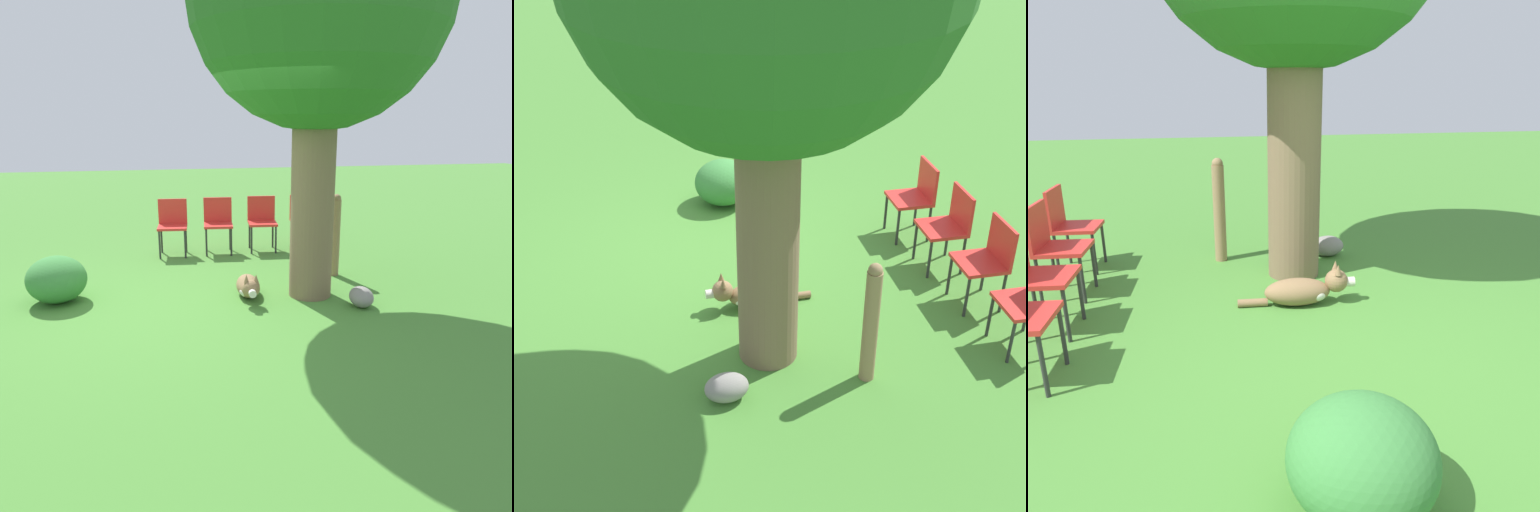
{
  "view_description": "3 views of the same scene",
  "coord_description": "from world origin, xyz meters",
  "views": [
    {
      "loc": [
        5.39,
        -0.23,
        2.09
      ],
      "look_at": [
        -0.18,
        0.8,
        0.49
      ],
      "focal_mm": 35.0,
      "sensor_mm": 36.0,
      "label": 1
    },
    {
      "loc": [
        1.31,
        6.12,
        3.91
      ],
      "look_at": [
        -0.13,
        1.33,
        0.91
      ],
      "focal_mm": 50.0,
      "sensor_mm": 36.0,
      "label": 2
    },
    {
      "loc": [
        -1.05,
        -3.17,
        1.83
      ],
      "look_at": [
        -0.3,
        0.8,
        0.42
      ],
      "focal_mm": 35.0,
      "sensor_mm": 36.0,
      "label": 3
    }
  ],
  "objects": [
    {
      "name": "red_chair_2",
      "position": [
        -2.26,
        1.28,
        0.5
      ],
      "size": [
        0.45,
        0.47,
        0.85
      ],
      "rotation": [
        0.0,
        0.0,
        -0.08
      ],
      "color": "red",
      "rests_on": "ground_plane"
    },
    {
      "name": "red_chair_0",
      "position": [
        -2.23,
        -0.13,
        0.5
      ],
      "size": [
        0.45,
        0.47,
        0.85
      ],
      "rotation": [
        0.0,
        0.0,
        -0.08
      ],
      "color": "red",
      "rests_on": "ground_plane"
    },
    {
      "name": "red_chair_3",
      "position": [
        -2.27,
        1.98,
        0.5
      ],
      "size": [
        0.45,
        0.47,
        0.85
      ],
      "rotation": [
        0.0,
        0.0,
        -0.08
      ],
      "color": "red",
      "rests_on": "ground_plane"
    },
    {
      "name": "dog",
      "position": [
        -0.13,
        0.7,
        0.13
      ],
      "size": [
        1.02,
        0.31,
        0.37
      ],
      "rotation": [
        0.0,
        0.0,
        6.22
      ],
      "color": "olive",
      "rests_on": "ground_plane"
    },
    {
      "name": "red_chair_1",
      "position": [
        -2.24,
        0.58,
        0.5
      ],
      "size": [
        0.45,
        0.47,
        0.85
      ],
      "rotation": [
        0.0,
        0.0,
        -0.08
      ],
      "color": "red",
      "rests_on": "ground_plane"
    },
    {
      "name": "garden_rock",
      "position": [
        0.4,
        1.9,
        0.11
      ],
      "size": [
        0.36,
        0.26,
        0.23
      ],
      "color": "gray",
      "rests_on": "ground_plane"
    },
    {
      "name": "low_shrub",
      "position": [
        -0.39,
        -1.5,
        0.27
      ],
      "size": [
        0.68,
        0.68,
        0.54
      ],
      "color": "#3D843D",
      "rests_on": "ground_plane"
    },
    {
      "name": "fence_post",
      "position": [
        -0.77,
        1.98,
        0.56
      ],
      "size": [
        0.13,
        0.13,
        1.1
      ],
      "color": "#937551",
      "rests_on": "ground_plane"
    },
    {
      "name": "ground_plane",
      "position": [
        0.0,
        0.0,
        0.0
      ],
      "size": [
        30.0,
        30.0,
        0.0
      ],
      "primitive_type": "plane",
      "color": "#478433"
    }
  ]
}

